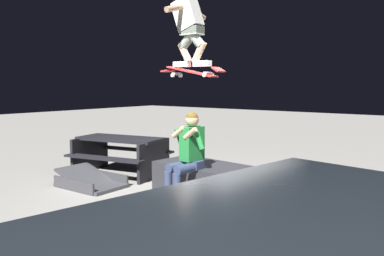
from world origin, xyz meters
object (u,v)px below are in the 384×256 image
object	(u,v)px
ledge_box_main	(204,181)
picnic_table_back	(121,150)
person_sitting_on_ledge	(187,154)
skater_airborne	(189,23)
skateboard	(192,72)
trash_bin	(329,211)
kicker_ramp	(91,183)

from	to	relation	value
ledge_box_main	picnic_table_back	distance (m)	2.33
person_sitting_on_ledge	skater_airborne	distance (m)	1.87
ledge_box_main	skateboard	world-z (taller)	skateboard
skateboard	trash_bin	size ratio (longest dim) A/B	1.12
skater_airborne	picnic_table_back	bearing A→B (deg)	-18.26
skateboard	picnic_table_back	size ratio (longest dim) A/B	0.53
skateboard	kicker_ramp	size ratio (longest dim) A/B	0.88
kicker_ramp	picnic_table_back	distance (m)	1.11
trash_bin	picnic_table_back	bearing A→B (deg)	-14.55
skateboard	kicker_ramp	xyz separation A→B (m)	(2.07, 0.21, -1.90)
person_sitting_on_ledge	trash_bin	size ratio (longest dim) A/B	1.52
skateboard	skater_airborne	distance (m)	0.69
skateboard	trash_bin	bearing A→B (deg)	169.20
person_sitting_on_ledge	ledge_box_main	bearing A→B (deg)	-85.19
skateboard	skater_airborne	world-z (taller)	skater_airborne
kicker_ramp	skateboard	bearing A→B (deg)	-174.15
picnic_table_back	trash_bin	bearing A→B (deg)	165.45
person_sitting_on_ledge	skateboard	size ratio (longest dim) A/B	1.36
ledge_box_main	skateboard	xyz separation A→B (m)	(-0.09, 0.42, 1.69)
ledge_box_main	kicker_ramp	bearing A→B (deg)	17.63
person_sitting_on_ledge	kicker_ramp	world-z (taller)	person_sitting_on_ledge
picnic_table_back	trash_bin	size ratio (longest dim) A/B	2.13
ledge_box_main	person_sitting_on_ledge	bearing A→B (deg)	94.81
ledge_box_main	trash_bin	world-z (taller)	trash_bin
skateboard	kicker_ramp	bearing A→B (deg)	5.85
picnic_table_back	skateboard	bearing A→B (deg)	162.17
ledge_box_main	kicker_ramp	distance (m)	2.09
skater_airborne	person_sitting_on_ledge	bearing A→B (deg)	96.85
ledge_box_main	skateboard	size ratio (longest dim) A/B	1.50
skateboard	kicker_ramp	distance (m)	2.82
skater_airborne	trash_bin	world-z (taller)	skater_airborne
ledge_box_main	skater_airborne	size ratio (longest dim) A/B	1.37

